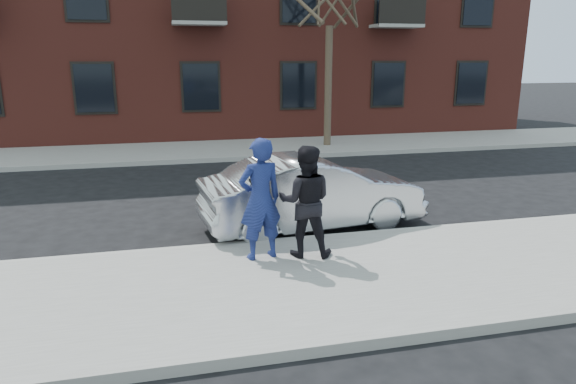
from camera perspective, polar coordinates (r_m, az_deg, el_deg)
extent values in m
plane|color=black|center=(7.81, -3.06, -10.44)|extent=(100.00, 100.00, 0.00)
cube|color=gray|center=(7.55, -2.72, -10.73)|extent=(50.00, 3.50, 0.15)
cube|color=#999691|center=(9.19, -4.80, -5.96)|extent=(50.00, 0.10, 0.15)
cube|color=gray|center=(18.53, -9.32, 4.57)|extent=(50.00, 3.50, 0.15)
cube|color=#999691|center=(16.77, -8.87, 3.51)|extent=(50.00, 0.10, 0.15)
cube|color=black|center=(20.57, 1.18, 11.74)|extent=(1.30, 0.06, 1.70)
cube|color=black|center=(23.64, 19.70, 11.31)|extent=(1.30, 0.06, 1.70)
cube|color=black|center=(23.70, 20.41, 19.03)|extent=(1.30, 0.06, 1.70)
cylinder|color=#3A2F22|center=(18.87, 4.48, 11.56)|extent=(0.26, 0.26, 4.20)
imported|color=#B7BABF|center=(10.11, 2.76, -0.10)|extent=(4.55, 2.09, 1.45)
imported|color=navy|center=(8.15, -3.11, -0.81)|extent=(0.81, 0.63, 1.97)
cube|color=black|center=(8.26, -4.06, 1.16)|extent=(0.10, 0.14, 0.08)
imported|color=black|center=(8.28, 1.94, -1.05)|extent=(1.04, 0.91, 1.83)
cube|color=black|center=(8.41, 0.94, 0.39)|extent=(0.08, 0.14, 0.06)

